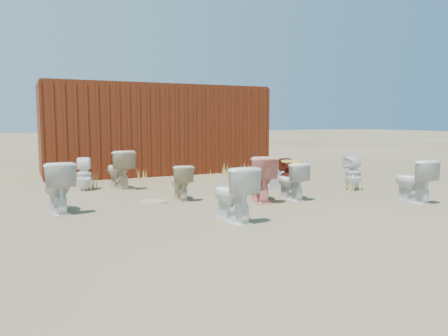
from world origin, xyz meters
name	(u,v)px	position (x,y,z in m)	size (l,w,h in m)	color
ground	(238,202)	(0.00, 0.00, 0.00)	(100.00, 100.00, 0.00)	brown
shipping_container	(154,129)	(0.00, 5.20, 1.20)	(6.00, 2.40, 2.40)	#501B0D
toilet_front_a	(58,187)	(-2.97, 0.41, 0.41)	(0.46, 0.80, 0.82)	silver
toilet_front_pink	(261,178)	(0.40, -0.09, 0.41)	(0.46, 0.81, 0.83)	pink
toilet_front_c	(233,194)	(-0.76, -1.30, 0.40)	(0.45, 0.79, 0.81)	white
toilet_front_maroon	(288,176)	(1.35, 0.45, 0.34)	(0.31, 0.32, 0.69)	#5D1910
toilet_front_e	(413,181)	(2.79, -1.34, 0.39)	(0.43, 0.76, 0.77)	white
toilet_back_a	(84,174)	(-2.30, 2.49, 0.34)	(0.31, 0.31, 0.68)	white
toilet_back_beige_left	(119,170)	(-1.60, 2.40, 0.42)	(0.46, 0.81, 0.83)	beige
toilet_back_beige_right	(181,182)	(-0.86, 0.63, 0.33)	(0.36, 0.64, 0.65)	beige
toilet_back_yellowlid	(291,181)	(0.98, -0.19, 0.34)	(0.38, 0.67, 0.69)	white
toilet_back_e	(353,173)	(2.75, 0.16, 0.36)	(0.32, 0.33, 0.72)	silver
yellow_lid	(291,162)	(0.98, -0.19, 0.70)	(0.35, 0.44, 0.03)	gold
loose_tank	(274,181)	(1.39, 1.03, 0.17)	(0.50, 0.20, 0.35)	silver
loose_lid_near	(128,189)	(-1.46, 2.27, 0.01)	(0.38, 0.49, 0.02)	#C3BA8D
loose_lid_far	(154,201)	(-1.36, 0.63, 0.01)	(0.36, 0.47, 0.02)	tan
weed_clump_a	(89,182)	(-2.20, 2.55, 0.17)	(0.36, 0.36, 0.34)	#BAB14A
weed_clump_b	(209,177)	(0.55, 2.60, 0.12)	(0.32, 0.32, 0.24)	#BAB14A
weed_clump_c	(247,170)	(1.78, 2.97, 0.17)	(0.36, 0.36, 0.34)	#BAB14A
weed_clump_d	(139,175)	(-0.89, 3.50, 0.15)	(0.30, 0.30, 0.29)	#BAB14A
weed_clump_e	(228,170)	(1.45, 3.40, 0.16)	(0.34, 0.34, 0.31)	#BAB14A
weed_clump_f	(352,185)	(2.60, 0.01, 0.13)	(0.28, 0.28, 0.27)	#BAB14A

